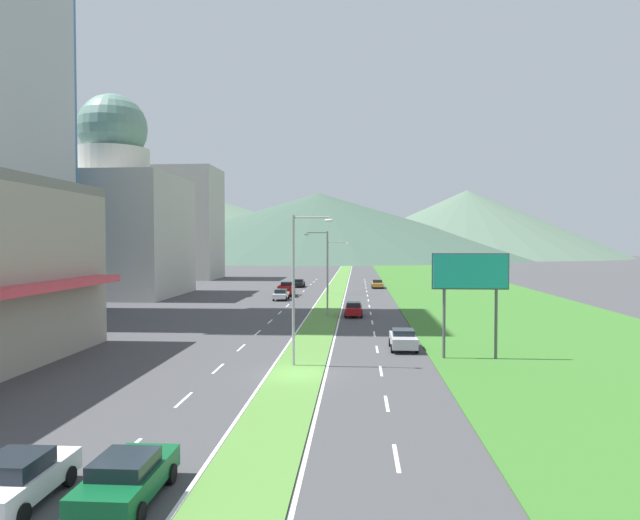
{
  "coord_description": "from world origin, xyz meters",
  "views": [
    {
      "loc": [
        3.67,
        -33.84,
        7.97
      ],
      "look_at": [
        -1.49,
        43.64,
        5.51
      ],
      "focal_mm": 32.06,
      "sensor_mm": 36.0,
      "label": 1
    }
  ],
  "objects_px": {
    "car_2": "(377,284)",
    "car_6": "(403,339)",
    "street_lamp_far": "(331,263)",
    "car_5": "(299,283)",
    "car_3": "(18,479)",
    "pickup_truck_0": "(287,289)",
    "street_lamp_near": "(297,280)",
    "car_1": "(281,294)",
    "car_0": "(354,309)",
    "car_4": "(127,477)",
    "billboard_roadside": "(470,278)",
    "street_lamp_mid": "(325,267)"
  },
  "relations": [
    {
      "from": "car_2",
      "to": "car_6",
      "type": "xyz_separation_m",
      "value": [
        -0.01,
        -56.55,
        0.03
      ]
    },
    {
      "from": "street_lamp_far",
      "to": "car_5",
      "type": "xyz_separation_m",
      "value": [
        -6.24,
        13.36,
        -4.04
      ]
    },
    {
      "from": "car_3",
      "to": "pickup_truck_0",
      "type": "relative_size",
      "value": 0.79
    },
    {
      "from": "street_lamp_near",
      "to": "car_1",
      "type": "relative_size",
      "value": 2.14
    },
    {
      "from": "car_3",
      "to": "car_5",
      "type": "height_order",
      "value": "car_3"
    },
    {
      "from": "car_5",
      "to": "car_6",
      "type": "distance_m",
      "value": 59.18
    },
    {
      "from": "car_0",
      "to": "car_5",
      "type": "height_order",
      "value": "car_0"
    },
    {
      "from": "street_lamp_far",
      "to": "car_3",
      "type": "relative_size",
      "value": 1.9
    },
    {
      "from": "car_4",
      "to": "car_0",
      "type": "bearing_deg",
      "value": -8.51
    },
    {
      "from": "street_lamp_far",
      "to": "pickup_truck_0",
      "type": "bearing_deg",
      "value": -156.59
    },
    {
      "from": "street_lamp_near",
      "to": "street_lamp_far",
      "type": "bearing_deg",
      "value": 90.31
    },
    {
      "from": "car_4",
      "to": "billboard_roadside",
      "type": "bearing_deg",
      "value": -33.32
    },
    {
      "from": "car_0",
      "to": "car_2",
      "type": "relative_size",
      "value": 0.9
    },
    {
      "from": "street_lamp_near",
      "to": "car_4",
      "type": "bearing_deg",
      "value": -99.36
    },
    {
      "from": "car_5",
      "to": "car_4",
      "type": "bearing_deg",
      "value": -177.71
    },
    {
      "from": "street_lamp_near",
      "to": "pickup_truck_0",
      "type": "bearing_deg",
      "value": 97.97
    },
    {
      "from": "car_2",
      "to": "car_6",
      "type": "height_order",
      "value": "car_6"
    },
    {
      "from": "street_lamp_mid",
      "to": "car_5",
      "type": "bearing_deg",
      "value": 100.04
    },
    {
      "from": "billboard_roadside",
      "to": "car_0",
      "type": "bearing_deg",
      "value": 110.2
    },
    {
      "from": "car_5",
      "to": "car_6",
      "type": "xyz_separation_m",
      "value": [
        13.73,
        -57.57,
        0.04
      ]
    },
    {
      "from": "street_lamp_near",
      "to": "car_4",
      "type": "xyz_separation_m",
      "value": [
        -3.2,
        -19.38,
        -4.75
      ]
    },
    {
      "from": "street_lamp_far",
      "to": "car_0",
      "type": "relative_size",
      "value": 1.99
    },
    {
      "from": "street_lamp_mid",
      "to": "pickup_truck_0",
      "type": "bearing_deg",
      "value": 107.28
    },
    {
      "from": "car_3",
      "to": "car_4",
      "type": "xyz_separation_m",
      "value": [
        3.24,
        0.36,
        -0.02
      ]
    },
    {
      "from": "billboard_roadside",
      "to": "car_0",
      "type": "xyz_separation_m",
      "value": [
        -8.05,
        21.87,
        -4.78
      ]
    },
    {
      "from": "street_lamp_near",
      "to": "car_2",
      "type": "relative_size",
      "value": 2.14
    },
    {
      "from": "billboard_roadside",
      "to": "car_3",
      "type": "bearing_deg",
      "value": -128.31
    },
    {
      "from": "street_lamp_far",
      "to": "car_0",
      "type": "bearing_deg",
      "value": -81.81
    },
    {
      "from": "street_lamp_mid",
      "to": "pickup_truck_0",
      "type": "xyz_separation_m",
      "value": [
        -6.97,
        22.41,
        -4.24
      ]
    },
    {
      "from": "billboard_roadside",
      "to": "car_4",
      "type": "bearing_deg",
      "value": -123.32
    },
    {
      "from": "billboard_roadside",
      "to": "car_4",
      "type": "distance_m",
      "value": 27.1
    },
    {
      "from": "car_2",
      "to": "car_5",
      "type": "xyz_separation_m",
      "value": [
        -13.74,
        1.02,
        -0.0
      ]
    },
    {
      "from": "car_1",
      "to": "car_3",
      "type": "height_order",
      "value": "car_3"
    },
    {
      "from": "car_3",
      "to": "street_lamp_mid",
      "type": "bearing_deg",
      "value": -8.54
    },
    {
      "from": "street_lamp_mid",
      "to": "billboard_roadside",
      "type": "relative_size",
      "value": 1.26
    },
    {
      "from": "car_1",
      "to": "car_3",
      "type": "distance_m",
      "value": 61.15
    },
    {
      "from": "billboard_roadside",
      "to": "car_1",
      "type": "relative_size",
      "value": 1.59
    },
    {
      "from": "car_0",
      "to": "car_5",
      "type": "relative_size",
      "value": 0.96
    },
    {
      "from": "street_lamp_far",
      "to": "pickup_truck_0",
      "type": "xyz_separation_m",
      "value": [
        -6.39,
        -2.77,
        -3.79
      ]
    },
    {
      "from": "street_lamp_near",
      "to": "street_lamp_mid",
      "type": "height_order",
      "value": "street_lamp_near"
    },
    {
      "from": "car_2",
      "to": "car_5",
      "type": "distance_m",
      "value": 13.77
    },
    {
      "from": "street_lamp_near",
      "to": "car_4",
      "type": "distance_m",
      "value": 20.21
    },
    {
      "from": "street_lamp_far",
      "to": "car_6",
      "type": "bearing_deg",
      "value": -80.39
    },
    {
      "from": "car_3",
      "to": "car_1",
      "type": "bearing_deg",
      "value": 0.23
    },
    {
      "from": "car_5",
      "to": "street_lamp_mid",
      "type": "bearing_deg",
      "value": -169.96
    },
    {
      "from": "billboard_roadside",
      "to": "street_lamp_mid",
      "type": "bearing_deg",
      "value": 116.59
    },
    {
      "from": "billboard_roadside",
      "to": "car_5",
      "type": "height_order",
      "value": "billboard_roadside"
    },
    {
      "from": "street_lamp_far",
      "to": "car_1",
      "type": "xyz_separation_m",
      "value": [
        -6.4,
        -8.94,
        -4.02
      ]
    },
    {
      "from": "car_3",
      "to": "pickup_truck_0",
      "type": "bearing_deg",
      "value": 0.19
    },
    {
      "from": "car_4",
      "to": "pickup_truck_0",
      "type": "bearing_deg",
      "value": 2.96
    }
  ]
}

